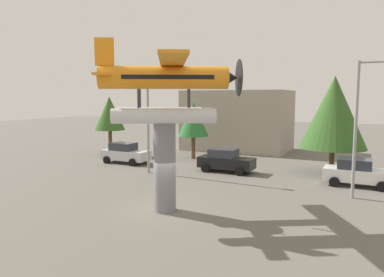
{
  "coord_description": "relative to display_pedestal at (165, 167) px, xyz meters",
  "views": [
    {
      "loc": [
        9.18,
        -15.14,
        5.67
      ],
      "look_at": [
        0.0,
        3.0,
        3.35
      ],
      "focal_mm": 33.89,
      "sensor_mm": 36.0,
      "label": 1
    }
  ],
  "objects": [
    {
      "name": "storefront_building",
      "position": [
        -4.1,
        22.0,
        0.95
      ],
      "size": [
        10.84,
        6.71,
        6.37
      ],
      "primitive_type": "cube",
      "color": "#9E9384",
      "rests_on": "ground"
    },
    {
      "name": "streetlight_primary",
      "position": [
        -5.66,
        7.34,
        2.19
      ],
      "size": [
        1.84,
        0.28,
        7.57
      ],
      "color": "gray",
      "rests_on": "ground"
    },
    {
      "name": "tree_east",
      "position": [
        -5.69,
        14.52,
        1.4
      ],
      "size": [
        2.79,
        2.79,
        5.21
      ],
      "color": "brown",
      "rests_on": "ground"
    },
    {
      "name": "display_pedestal",
      "position": [
        0.0,
        0.0,
        0.0
      ],
      "size": [
        1.1,
        1.1,
        4.46
      ],
      "primitive_type": "cylinder",
      "color": "slate",
      "rests_on": "ground"
    },
    {
      "name": "car_far_white",
      "position": [
        8.37,
        9.92,
        -1.35
      ],
      "size": [
        4.2,
        2.02,
        1.76
      ],
      "color": "white",
      "rests_on": "ground"
    },
    {
      "name": "tree_center_back",
      "position": [
        6.48,
        13.0,
        2.34
      ],
      "size": [
        4.75,
        4.75,
        7.22
      ],
      "color": "brown",
      "rests_on": "ground"
    },
    {
      "name": "ground_plane",
      "position": [
        0.0,
        0.0,
        -2.23
      ],
      "size": [
        140.0,
        140.0,
        0.0
      ],
      "primitive_type": "plane",
      "color": "#605B54"
    },
    {
      "name": "streetlight_secondary",
      "position": [
        8.45,
        6.77,
        2.22
      ],
      "size": [
        1.84,
        0.28,
        7.64
      ],
      "color": "gray",
      "rests_on": "ground"
    },
    {
      "name": "car_near_silver",
      "position": [
        -9.9,
        9.79,
        -1.35
      ],
      "size": [
        4.2,
        2.02,
        1.76
      ],
      "color": "silver",
      "rests_on": "ground"
    },
    {
      "name": "car_mid_black",
      "position": [
        -0.81,
        10.28,
        -1.35
      ],
      "size": [
        4.2,
        2.02,
        1.76
      ],
      "color": "black",
      "rests_on": "ground"
    },
    {
      "name": "tree_west",
      "position": [
        -14.18,
        13.03,
        1.83
      ],
      "size": [
        2.96,
        2.96,
        5.73
      ],
      "color": "brown",
      "rests_on": "ground"
    },
    {
      "name": "floatplane_monument",
      "position": [
        0.11,
        0.07,
        3.9
      ],
      "size": [
        7.04,
        9.52,
        4.0
      ],
      "rotation": [
        0.0,
        0.0,
        0.53
      ],
      "color": "silver",
      "rests_on": "display_pedestal"
    }
  ]
}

